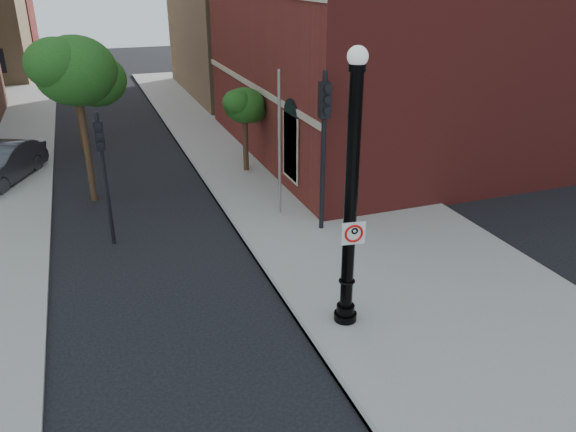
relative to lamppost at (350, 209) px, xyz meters
name	(u,v)px	position (x,y,z in m)	size (l,w,h in m)	color
ground	(228,356)	(-3.15, -0.24, -3.17)	(120.00, 120.00, 0.00)	black
sidewalk_right	(306,183)	(2.85, 9.76, -3.11)	(8.00, 60.00, 0.12)	gray
curb_edge	(214,195)	(-1.10, 9.76, -3.10)	(0.10, 60.00, 0.14)	gray
brick_wall_building	(464,15)	(12.84, 13.76, 3.09)	(22.30, 16.30, 12.50)	maroon
lamppost	(350,209)	(0.00, 0.00, 0.00)	(0.58, 0.58, 6.86)	black
no_parking_sign	(354,233)	(0.03, -0.17, -0.54)	(0.57, 0.12, 0.57)	white
parked_car	(0,164)	(-9.10, 14.43, -2.35)	(1.74, 5.00, 1.65)	#303035
traffic_signal_left	(102,158)	(-5.18, 6.81, -0.21)	(0.28, 0.36, 4.39)	black
traffic_signal_right	(324,127)	(1.65, 5.32, 0.50)	(0.36, 0.45, 5.45)	black
utility_pole	(279,146)	(0.75, 7.10, -0.53)	(0.11, 0.11, 5.29)	#999999
street_tree_a	(77,72)	(-5.55, 11.07, 1.75)	(3.46, 3.13, 6.23)	#2F1F13
street_tree_b	(73,70)	(-5.71, 17.85, 0.86)	(2.83, 2.56, 5.10)	#2F1F13
street_tree_c	(245,106)	(0.98, 12.19, -0.22)	(2.09, 1.89, 3.76)	#2F1F13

